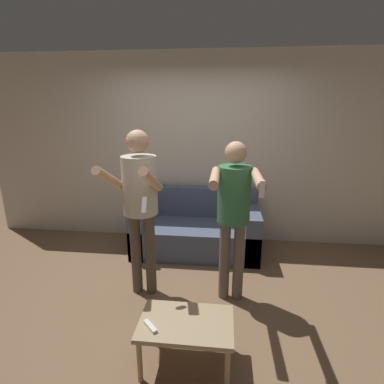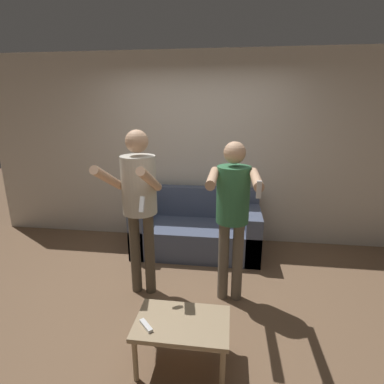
# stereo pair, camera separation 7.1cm
# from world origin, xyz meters

# --- Properties ---
(ground_plane) EXTENTS (14.00, 14.00, 0.00)m
(ground_plane) POSITION_xyz_m (0.00, 0.00, 0.00)
(ground_plane) COLOR brown
(wall_back) EXTENTS (6.40, 0.06, 2.70)m
(wall_back) POSITION_xyz_m (0.00, 1.67, 1.35)
(wall_back) COLOR beige
(wall_back) RESTS_ON ground_plane
(couch) EXTENTS (1.70, 0.84, 0.84)m
(couch) POSITION_xyz_m (0.02, 1.22, 0.29)
(couch) COLOR #4C5670
(couch) RESTS_ON ground_plane
(person_standing_left) EXTENTS (0.47, 0.76, 1.76)m
(person_standing_left) POSITION_xyz_m (-0.45, 0.14, 1.11)
(person_standing_left) COLOR brown
(person_standing_left) RESTS_ON ground_plane
(person_standing_right) EXTENTS (0.44, 0.80, 1.66)m
(person_standing_right) POSITION_xyz_m (0.49, 0.13, 1.05)
(person_standing_right) COLOR #6B6051
(person_standing_right) RESTS_ON ground_plane
(coffee_table) EXTENTS (0.72, 0.46, 0.40)m
(coffee_table) POSITION_xyz_m (0.13, -0.75, 0.35)
(coffee_table) COLOR tan
(coffee_table) RESTS_ON ground_plane
(remote_on_table) EXTENTS (0.13, 0.13, 0.02)m
(remote_on_table) POSITION_xyz_m (-0.12, -0.85, 0.41)
(remote_on_table) COLOR white
(remote_on_table) RESTS_ON coffee_table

